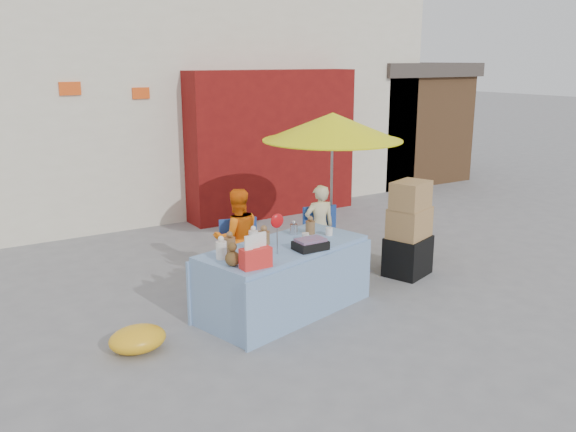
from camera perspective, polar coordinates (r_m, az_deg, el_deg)
ground at (r=6.85m, az=0.71°, el=-9.52°), size 80.00×80.00×0.00m
backdrop at (r=13.36m, az=-15.59°, el=15.34°), size 14.00×8.00×7.80m
market_table at (r=6.89m, az=-0.45°, el=-5.80°), size 2.18×1.41×1.21m
chair_left at (r=7.63m, az=-4.23°, el=-4.91°), size 0.57×0.56×0.85m
chair_right at (r=8.25m, az=3.48°, el=-3.39°), size 0.57×0.56×0.85m
vendor_orange at (r=7.63m, az=-4.77°, el=-2.03°), size 0.69×0.59×1.25m
vendor_beige at (r=8.26m, az=2.95°, el=-1.02°), size 0.47×0.36×1.16m
umbrella at (r=8.31m, az=4.19°, el=8.27°), size 1.90×1.90×2.09m
box_stack at (r=8.13m, az=11.24°, el=-1.51°), size 0.69×0.63×1.27m
tarp_bundle at (r=6.26m, az=-13.89°, el=-11.11°), size 0.66×0.57×0.25m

